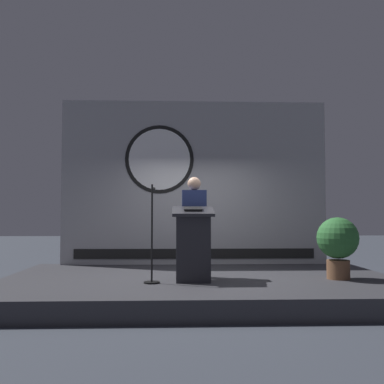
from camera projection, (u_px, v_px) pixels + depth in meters
The scene contains 7 objects.
ground_plane at pixel (200, 295), 7.31m from camera, with size 40.00×40.00×0.00m, color #383D47.
stage_platform at pixel (200, 286), 7.32m from camera, with size 6.40×4.00×0.30m, color #333338.
banner_display at pixel (194, 182), 9.25m from camera, with size 5.48×0.12×3.38m.
podium at pixel (193, 245), 6.83m from camera, with size 0.64×0.50×1.15m.
speaker_person at pixel (194, 226), 7.33m from camera, with size 0.40×0.26×1.64m.
microphone_stand at pixel (152, 248), 6.71m from camera, with size 0.24×0.52×1.48m.
potted_plant at pixel (338, 242), 7.09m from camera, with size 0.66×0.66×0.98m.
Camera 1 is at (-0.42, -7.37, 1.33)m, focal length 41.69 mm.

